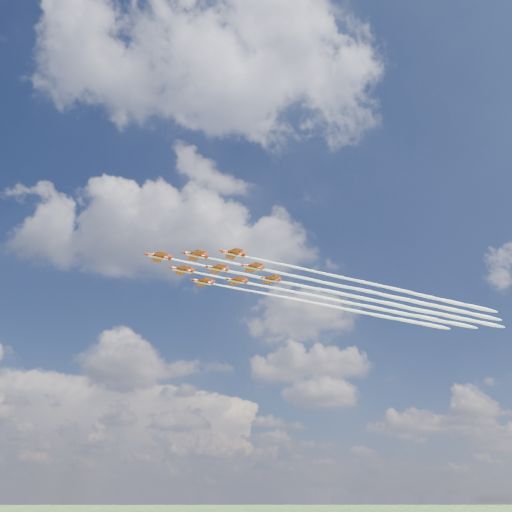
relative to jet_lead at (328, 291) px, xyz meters
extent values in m
cylinder|color=#A82409|center=(-59.92, -27.43, 0.00)|extent=(6.88, 3.85, 0.98)
cone|color=#A82409|center=(-63.96, -29.28, 0.00)|extent=(2.02, 1.63, 0.98)
cone|color=#A82409|center=(-56.12, -25.69, 0.00)|extent=(1.58, 1.36, 0.89)
ellipsoid|color=black|center=(-61.54, -28.17, 0.40)|extent=(2.02, 1.51, 0.64)
cube|color=#A82409|center=(-59.52, -27.25, -0.05)|extent=(5.99, 8.62, 0.12)
cube|color=#A82409|center=(-56.69, -25.95, 0.00)|extent=(2.46, 3.43, 0.11)
cube|color=#A82409|center=(-56.52, -25.88, 0.80)|extent=(1.35, 0.71, 1.60)
cube|color=white|center=(-59.92, -27.43, -0.45)|extent=(6.40, 3.50, 0.11)
cylinder|color=#A82409|center=(-47.87, -29.06, 0.00)|extent=(6.88, 3.85, 0.98)
cone|color=#A82409|center=(-51.92, -30.91, 0.00)|extent=(2.02, 1.63, 0.98)
cone|color=#A82409|center=(-44.07, -27.32, 0.00)|extent=(1.58, 1.36, 0.89)
ellipsoid|color=black|center=(-49.49, -29.80, 0.40)|extent=(2.02, 1.51, 0.64)
cube|color=#A82409|center=(-47.47, -28.88, -0.05)|extent=(5.99, 8.62, 0.12)
cube|color=#A82409|center=(-44.64, -27.58, 0.00)|extent=(2.46, 3.43, 0.11)
cube|color=#A82409|center=(-44.48, -27.51, 0.80)|extent=(1.35, 0.71, 1.60)
cube|color=white|center=(-47.87, -29.06, -0.45)|extent=(6.40, 3.50, 0.11)
cylinder|color=#A82409|center=(-53.28, -17.24, 0.00)|extent=(6.88, 3.85, 0.98)
cone|color=#A82409|center=(-57.33, -19.10, 0.00)|extent=(2.02, 1.63, 0.98)
cone|color=#A82409|center=(-49.48, -15.50, 0.00)|extent=(1.58, 1.36, 0.89)
ellipsoid|color=black|center=(-54.90, -17.98, 0.40)|extent=(2.02, 1.51, 0.64)
cube|color=#A82409|center=(-52.88, -17.06, -0.05)|extent=(5.99, 8.62, 0.12)
cube|color=#A82409|center=(-50.05, -15.76, 0.00)|extent=(2.46, 3.43, 0.11)
cube|color=#A82409|center=(-49.89, -15.69, 0.80)|extent=(1.35, 0.71, 1.60)
cube|color=white|center=(-53.28, -17.24, -0.45)|extent=(6.40, 3.50, 0.11)
cylinder|color=#A82409|center=(-35.83, -30.70, 0.00)|extent=(6.88, 3.85, 0.98)
cone|color=#A82409|center=(-39.87, -32.55, 0.00)|extent=(2.02, 1.63, 0.98)
cone|color=#A82409|center=(-32.03, -28.96, 0.00)|extent=(1.58, 1.36, 0.89)
ellipsoid|color=black|center=(-37.44, -31.44, 0.40)|extent=(2.02, 1.51, 0.64)
cube|color=#A82409|center=(-35.42, -30.51, -0.05)|extent=(5.99, 8.62, 0.12)
cube|color=#A82409|center=(-32.59, -29.22, 0.00)|extent=(2.46, 3.43, 0.11)
cube|color=#A82409|center=(-32.43, -29.14, 0.80)|extent=(1.35, 0.71, 1.60)
cube|color=white|center=(-35.83, -30.70, -0.45)|extent=(6.40, 3.50, 0.11)
cylinder|color=#A82409|center=(-41.24, -18.88, 0.00)|extent=(6.88, 3.85, 0.98)
cone|color=#A82409|center=(-45.28, -20.73, 0.00)|extent=(2.02, 1.63, 0.98)
cone|color=#A82409|center=(-37.44, -17.14, 0.00)|extent=(1.58, 1.36, 0.89)
ellipsoid|color=black|center=(-42.85, -19.62, 0.40)|extent=(2.02, 1.51, 0.64)
cube|color=#A82409|center=(-40.83, -18.69, -0.05)|extent=(5.99, 8.62, 0.12)
cube|color=#A82409|center=(-38.00, -17.40, 0.00)|extent=(2.46, 3.43, 0.11)
cube|color=#A82409|center=(-37.84, -17.32, 0.80)|extent=(1.35, 0.71, 1.60)
cube|color=white|center=(-41.24, -18.88, -0.45)|extent=(6.40, 3.50, 0.11)
cylinder|color=#A82409|center=(-46.65, -7.06, 0.00)|extent=(6.88, 3.85, 0.98)
cone|color=#A82409|center=(-50.69, -8.91, 0.00)|extent=(2.02, 1.63, 0.98)
cone|color=#A82409|center=(-42.85, -5.32, 0.00)|extent=(1.58, 1.36, 0.89)
ellipsoid|color=black|center=(-48.26, -7.80, 0.40)|extent=(2.02, 1.51, 0.64)
cube|color=#A82409|center=(-46.24, -6.87, -0.05)|extent=(5.99, 8.62, 0.12)
cube|color=#A82409|center=(-43.41, -5.58, 0.00)|extent=(2.46, 3.43, 0.11)
cube|color=#A82409|center=(-43.25, -5.50, 0.80)|extent=(1.35, 0.71, 1.60)
cube|color=white|center=(-46.65, -7.06, -0.45)|extent=(6.40, 3.50, 0.11)
cylinder|color=#A82409|center=(-29.19, -20.51, 0.00)|extent=(6.88, 3.85, 0.98)
cone|color=#A82409|center=(-33.23, -22.36, 0.00)|extent=(2.02, 1.63, 0.98)
cone|color=#A82409|center=(-25.39, -18.77, 0.00)|extent=(1.58, 1.36, 0.89)
ellipsoid|color=black|center=(-30.81, -21.25, 0.40)|extent=(2.02, 1.51, 0.64)
cube|color=#A82409|center=(-28.78, -20.32, -0.05)|extent=(5.99, 8.62, 0.12)
cube|color=#A82409|center=(-25.95, -19.03, 0.00)|extent=(2.46, 3.43, 0.11)
cube|color=#A82409|center=(-25.79, -18.95, 0.80)|extent=(1.35, 0.71, 1.60)
cube|color=white|center=(-29.19, -20.51, -0.45)|extent=(6.40, 3.50, 0.11)
cylinder|color=#A82409|center=(-34.60, -8.69, 0.00)|extent=(6.88, 3.85, 0.98)
cone|color=#A82409|center=(-38.64, -10.54, 0.00)|extent=(2.02, 1.63, 0.98)
cone|color=#A82409|center=(-30.80, -6.95, 0.00)|extent=(1.58, 1.36, 0.89)
ellipsoid|color=black|center=(-36.22, -9.43, 0.40)|extent=(2.02, 1.51, 0.64)
cube|color=#A82409|center=(-34.19, -8.51, -0.05)|extent=(5.99, 8.62, 0.12)
cube|color=#A82409|center=(-31.36, -7.21, 0.00)|extent=(2.46, 3.43, 0.11)
cube|color=#A82409|center=(-31.20, -7.14, 0.80)|extent=(1.35, 0.71, 1.60)
cube|color=white|center=(-34.60, -8.69, -0.45)|extent=(6.40, 3.50, 0.11)
cylinder|color=#A82409|center=(-22.55, -10.32, 0.00)|extent=(6.88, 3.85, 0.98)
cone|color=#A82409|center=(-26.60, -12.17, 0.00)|extent=(2.02, 1.63, 0.98)
cone|color=#A82409|center=(-18.75, -8.58, 0.00)|extent=(1.58, 1.36, 0.89)
ellipsoid|color=black|center=(-24.17, -11.06, 0.40)|extent=(2.02, 1.51, 0.64)
cube|color=#A82409|center=(-22.15, -10.14, -0.05)|extent=(5.99, 8.62, 0.12)
cube|color=#A82409|center=(-19.32, -8.84, 0.00)|extent=(2.46, 3.43, 0.11)
cube|color=#A82409|center=(-19.16, -8.77, 0.80)|extent=(1.35, 0.71, 1.60)
cube|color=white|center=(-22.55, -10.32, -0.45)|extent=(6.40, 3.50, 0.11)
camera|label=1|loc=(-34.24, -173.75, -70.76)|focal=35.00mm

